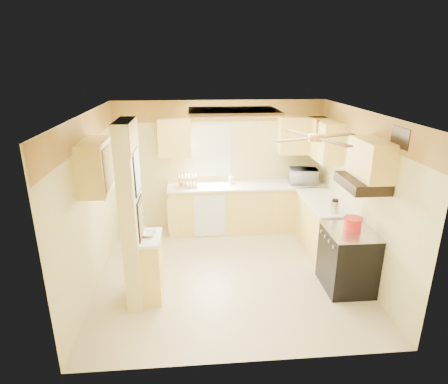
{
  "coord_description": "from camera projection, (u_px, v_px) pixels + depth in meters",
  "views": [
    {
      "loc": [
        -0.53,
        -5.18,
        3.16
      ],
      "look_at": [
        -0.05,
        0.35,
        1.23
      ],
      "focal_mm": 30.0,
      "sensor_mm": 36.0,
      "label": 1
    }
  ],
  "objects": [
    {
      "name": "ledge_top",
      "position": [
        150.0,
        238.0,
        5.05
      ],
      "size": [
        0.28,
        0.58,
        0.04
      ],
      "primitive_type": "cube",
      "color": "white",
      "rests_on": "partition_ledge"
    },
    {
      "name": "lower_cabinets_right",
      "position": [
        323.0,
        227.0,
        6.51
      ],
      "size": [
        0.6,
        1.4,
        0.9
      ],
      "primitive_type": "cube",
      "color": "#F0CC63",
      "rests_on": "floor"
    },
    {
      "name": "ceiling",
      "position": [
        230.0,
        113.0,
        5.14
      ],
      "size": [
        4.0,
        4.0,
        0.0
      ],
      "primitive_type": "plane",
      "rotation": [
        3.14,
        0.0,
        0.0
      ],
      "color": "white",
      "rests_on": "wall_back"
    },
    {
      "name": "partition_column",
      "position": [
        132.0,
        216.0,
        4.92
      ],
      "size": [
        0.2,
        0.7,
        2.5
      ],
      "primitive_type": "cube",
      "color": "#E4D48B",
      "rests_on": "floor"
    },
    {
      "name": "wall_back",
      "position": [
        220.0,
        165.0,
        7.33
      ],
      "size": [
        4.0,
        0.0,
        4.0
      ],
      "primitive_type": "plane",
      "rotation": [
        1.57,
        0.0,
        0.0
      ],
      "color": "#E4D48B",
      "rests_on": "floor"
    },
    {
      "name": "range_hood",
      "position": [
        362.0,
        183.0,
        5.05
      ],
      "size": [
        0.5,
        0.76,
        0.14
      ],
      "primitive_type": "cube",
      "color": "black",
      "rests_on": "upper_cab_over_stove"
    },
    {
      "name": "wallpaper_border",
      "position": [
        220.0,
        111.0,
        6.97
      ],
      "size": [
        4.0,
        0.02,
        0.4
      ],
      "primitive_type": "cube",
      "color": "gold",
      "rests_on": "wall_back"
    },
    {
      "name": "microwave",
      "position": [
        303.0,
        176.0,
        7.21
      ],
      "size": [
        0.57,
        0.42,
        0.29
      ],
      "primitive_type": "imported",
      "rotation": [
        0.0,
        0.0,
        3.01
      ],
      "color": "white",
      "rests_on": "countertop_back"
    },
    {
      "name": "window",
      "position": [
        207.0,
        151.0,
        7.2
      ],
      "size": [
        0.92,
        0.02,
        1.02
      ],
      "color": "white",
      "rests_on": "wall_back"
    },
    {
      "name": "upper_cab_back_right",
      "position": [
        302.0,
        135.0,
        7.1
      ],
      "size": [
        0.9,
        0.35,
        0.7
      ],
      "primitive_type": "cube",
      "color": "#F0CC63",
      "rests_on": "wall_back"
    },
    {
      "name": "ceiling_fan",
      "position": [
        316.0,
        137.0,
        4.63
      ],
      "size": [
        1.15,
        1.15,
        0.26
      ],
      "color": "gold",
      "rests_on": "ceiling"
    },
    {
      "name": "upper_cab_back_left",
      "position": [
        175.0,
        137.0,
        6.9
      ],
      "size": [
        0.6,
        0.35,
        0.7
      ],
      "primitive_type": "cube",
      "color": "#F0CC63",
      "rests_on": "wall_back"
    },
    {
      "name": "ceiling_light_panel",
      "position": [
        233.0,
        112.0,
        5.63
      ],
      "size": [
        1.35,
        0.95,
        0.06
      ],
      "color": "brown",
      "rests_on": "ceiling"
    },
    {
      "name": "poster_menu",
      "position": [
        137.0,
        172.0,
        4.73
      ],
      "size": [
        0.02,
        0.42,
        0.57
      ],
      "color": "black",
      "rests_on": "partition_column"
    },
    {
      "name": "dish_rack",
      "position": [
        187.0,
        183.0,
        7.04
      ],
      "size": [
        0.37,
        0.28,
        0.21
      ],
      "color": "tan",
      "rests_on": "countertop_back"
    },
    {
      "name": "stove",
      "position": [
        348.0,
        259.0,
        5.42
      ],
      "size": [
        0.68,
        0.77,
        0.92
      ],
      "color": "black",
      "rests_on": "floor"
    },
    {
      "name": "poster_nashville",
      "position": [
        141.0,
        219.0,
        4.94
      ],
      "size": [
        0.02,
        0.42,
        0.57
      ],
      "color": "black",
      "rests_on": "partition_column"
    },
    {
      "name": "wall_front",
      "position": [
        248.0,
        263.0,
        3.76
      ],
      "size": [
        4.0,
        0.0,
        4.0
      ],
      "primitive_type": "plane",
      "rotation": [
        -1.57,
        0.0,
        0.0
      ],
      "color": "#E4D48B",
      "rests_on": "floor"
    },
    {
      "name": "floor",
      "position": [
        229.0,
        272.0,
        5.96
      ],
      "size": [
        4.0,
        4.0,
        0.0
      ],
      "primitive_type": "plane",
      "color": "#CCB98D",
      "rests_on": "ground"
    },
    {
      "name": "countertop_back",
      "position": [
        247.0,
        185.0,
        7.19
      ],
      "size": [
        3.04,
        0.64,
        0.04
      ],
      "primitive_type": "cube",
      "color": "white",
      "rests_on": "lower_cabinets_back"
    },
    {
      "name": "wall_right",
      "position": [
        360.0,
        195.0,
        5.71
      ],
      "size": [
        0.0,
        3.8,
        3.8
      ],
      "primitive_type": "plane",
      "rotation": [
        1.57,
        0.0,
        -1.57
      ],
      "color": "#E4D48B",
      "rests_on": "floor"
    },
    {
      "name": "upper_cab_right",
      "position": [
        324.0,
        140.0,
        6.67
      ],
      "size": [
        0.35,
        1.0,
        0.7
      ],
      "primitive_type": "cube",
      "color": "#F0CC63",
      "rests_on": "wall_right"
    },
    {
      "name": "upper_cab_over_stove",
      "position": [
        371.0,
        159.0,
        4.95
      ],
      "size": [
        0.35,
        0.76,
        0.52
      ],
      "primitive_type": "cube",
      "color": "#F0CC63",
      "rests_on": "wall_right"
    },
    {
      "name": "partition_ledge",
      "position": [
        153.0,
        268.0,
        5.2
      ],
      "size": [
        0.25,
        0.55,
        0.9
      ],
      "primitive_type": "cube",
      "color": "#F0CC63",
      "rests_on": "floor"
    },
    {
      "name": "upper_cab_left_wall",
      "position": [
        95.0,
        167.0,
        4.97
      ],
      "size": [
        0.35,
        0.75,
        0.7
      ],
      "primitive_type": "cube",
      "color": "#F0CC63",
      "rests_on": "wall_left"
    },
    {
      "name": "utensil_crock",
      "position": [
        231.0,
        180.0,
        7.21
      ],
      "size": [
        0.11,
        0.11,
        0.22
      ],
      "color": "white",
      "rests_on": "countertop_back"
    },
    {
      "name": "lower_cabinets_back",
      "position": [
        247.0,
        208.0,
        7.35
      ],
      "size": [
        3.0,
        0.6,
        0.9
      ],
      "primitive_type": "cube",
      "color": "#F0CC63",
      "rests_on": "floor"
    },
    {
      "name": "countertop_right",
      "position": [
        325.0,
        202.0,
        6.36
      ],
      "size": [
        0.64,
        1.44,
        0.04
      ],
      "primitive_type": "cube",
      "color": "white",
      "rests_on": "lower_cabinets_right"
    },
    {
      "name": "bowl",
      "position": [
        149.0,
        234.0,
        5.06
      ],
      "size": [
        0.21,
        0.21,
        0.05
      ],
      "primitive_type": "imported",
      "rotation": [
        0.0,
        0.0,
        -0.05
      ],
      "color": "white",
      "rests_on": "ledge_top"
    },
    {
      "name": "dishwasher_panel",
      "position": [
        209.0,
        216.0,
        7.01
      ],
      "size": [
        0.58,
        0.02,
        0.8
      ],
      "primitive_type": "cube",
      "color": "white",
      "rests_on": "lower_cabinets_back"
    },
    {
      "name": "dutch_oven",
      "position": [
        353.0,
        223.0,
        5.29
      ],
      "size": [
        0.26,
        0.26,
        0.18
      ],
      "color": "red",
      "rests_on": "stove"
    },
    {
      "name": "kettle",
      "position": [
        335.0,
        206.0,
        5.81
      ],
      "size": [
        0.14,
        0.14,
        0.22
      ],
      "color": "silver",
      "rests_on": "countertop_right"
    },
    {
      "name": "wall_left",
      "position": [
        92.0,
        202.0,
        5.38
      ],
      "size": [
        0.0,
        3.8,
        3.8
      ],
      "primitive_type": "plane",
      "rotation": [
        1.57,
        0.0,
        1.57
      ],
      "color": "#E4D48B",
      "rests_on": "floor"
    },
    {
      "name": "vent_grate",
      "position": [
        400.0,
        138.0,
        4.51
      ],
      "size": [
        0.02,
        0.4,
        0.25
      ],
      "primitive_type": "cube",
      "color": "black",
      "rests_on": "wall_right"
    }
  ]
}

